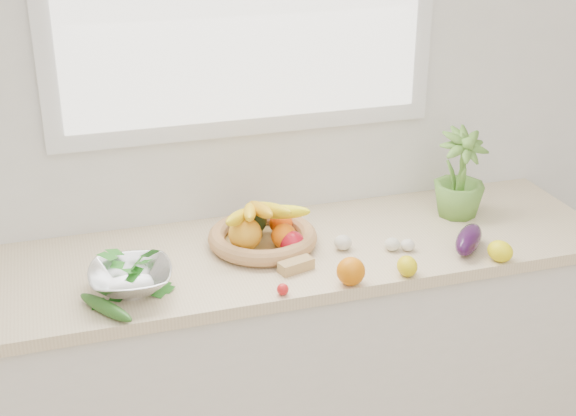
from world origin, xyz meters
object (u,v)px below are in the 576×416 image
object	(u,v)px
cucumber	(106,307)
fruit_basket	(262,231)
eggplant	(469,239)
colander_with_spinach	(130,274)
potted_herb	(460,175)
apple	(292,243)

from	to	relation	value
cucumber	fruit_basket	world-z (taller)	fruit_basket
eggplant	colander_with_spinach	bearing A→B (deg)	177.54
potted_herb	fruit_basket	bearing A→B (deg)	-177.36
apple	potted_herb	size ratio (longest dim) A/B	0.25
eggplant	potted_herb	distance (m)	0.30
cucumber	potted_herb	xyz separation A→B (m)	(1.24, 0.31, 0.13)
apple	fruit_basket	bearing A→B (deg)	131.35
apple	colander_with_spinach	bearing A→B (deg)	-169.78
potted_herb	cucumber	bearing A→B (deg)	-166.11
apple	fruit_basket	size ratio (longest dim) A/B	0.21
apple	fruit_basket	distance (m)	0.12
eggplant	cucumber	distance (m)	1.15
colander_with_spinach	apple	bearing A→B (deg)	10.22
cucumber	fruit_basket	bearing A→B (deg)	27.66
colander_with_spinach	cucumber	bearing A→B (deg)	-131.35
colander_with_spinach	eggplant	bearing A→B (deg)	-2.46
apple	potted_herb	world-z (taller)	potted_herb
cucumber	potted_herb	bearing A→B (deg)	13.89
apple	colander_with_spinach	world-z (taller)	colander_with_spinach
fruit_basket	colander_with_spinach	size ratio (longest dim) A/B	1.41
fruit_basket	colander_with_spinach	world-z (taller)	fruit_basket
fruit_basket	eggplant	bearing A→B (deg)	-19.92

